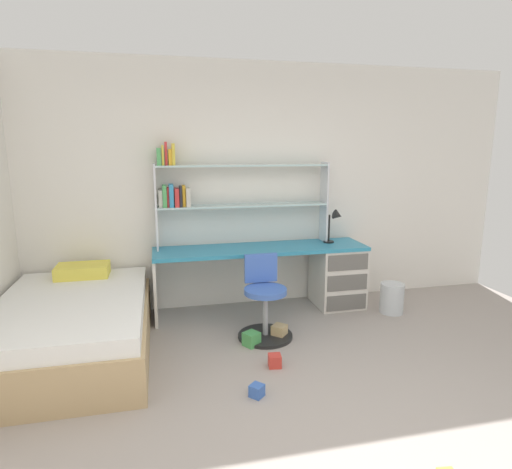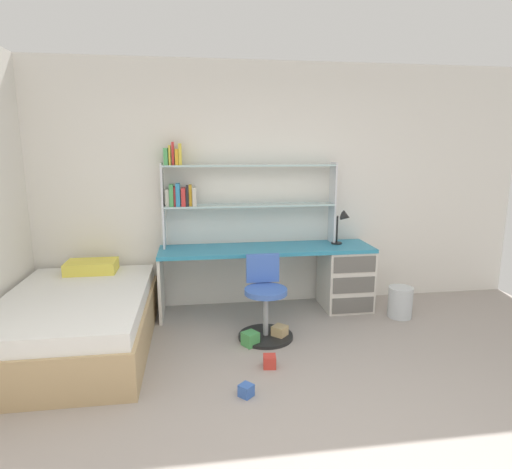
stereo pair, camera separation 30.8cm
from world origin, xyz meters
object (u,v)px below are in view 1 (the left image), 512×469
Objects in this scene: bookshelf_hutch at (218,189)px; waste_bin at (392,298)px; desk at (315,271)px; toy_block_natural_2 at (279,331)px; desk_lamp at (336,221)px; toy_block_blue_0 at (257,391)px; toy_block_green_4 at (251,339)px; toy_block_red_1 at (275,361)px; swivel_chair at (265,306)px; bed_platform at (73,327)px.

bookshelf_hutch is 2.24m from waste_bin.
toy_block_natural_2 is (-0.62, -0.71, -0.35)m from desk.
desk_lamp is 4.24× the size of toy_block_blue_0.
desk_lamp is 3.02× the size of toy_block_green_4.
waste_bin is 3.63× the size of toy_block_blue_0.
desk is 1.01m from toy_block_natural_2.
desk is at bearing 56.99° from toy_block_blue_0.
toy_block_blue_0 is 1.01m from toy_block_natural_2.
waste_bin is at bearing 28.81° from toy_block_red_1.
desk_lamp is 1.70m from toy_block_green_4.
toy_block_natural_2 reaches higher than toy_block_blue_0.
swivel_chair reaches higher than toy_block_blue_0.
toy_block_natural_2 is (0.13, -0.06, -0.24)m from swivel_chair.
swivel_chair reaches higher than desk.
toy_block_blue_0 is 0.46m from toy_block_red_1.
desk is at bearing 41.70° from toy_block_green_4.
desk_lamp reaches higher than toy_block_blue_0.
waste_bin reaches higher than toy_block_blue_0.
bed_platform is at bearing 145.15° from toy_block_blue_0.
toy_block_natural_2 is (0.43, 0.92, 0.02)m from toy_block_blue_0.
toy_block_blue_0 is (-1.29, -1.65, -0.93)m from desk_lamp.
toy_block_blue_0 is (-1.06, -1.62, -0.37)m from desk.
bed_platform reaches higher than toy_block_blue_0.
desk_lamp is 1.04m from waste_bin.
bookshelf_hutch is 2.42× the size of swivel_chair.
swivel_chair is 8.60× the size of toy_block_blue_0.
bookshelf_hutch is 18.31× the size of toy_block_red_1.
toy_block_blue_0 is 0.71× the size of toy_block_green_4.
desk is 1.22× the size of bookshelf_hutch.
swivel_chair reaches higher than toy_block_red_1.
waste_bin is 3.20× the size of toy_block_red_1.
toy_block_blue_0 is (0.01, -1.79, -1.30)m from bookshelf_hutch.
desk_lamp is (1.30, -0.13, -0.37)m from bookshelf_hutch.
desk is 0.88m from waste_bin.
toy_block_green_4 is (1.54, -0.17, -0.19)m from bed_platform.
bed_platform is at bearing 173.66° from toy_block_green_4.
waste_bin is (1.50, 0.27, -0.14)m from swivel_chair.
waste_bin is at bearing 14.86° from toy_block_green_4.
desk_lamp is 1.37m from swivel_chair.
bookshelf_hutch reaches higher than desk_lamp.
swivel_chair is at bearing 0.01° from bed_platform.
toy_block_green_4 is at bearing -133.96° from swivel_chair.
toy_block_green_4 is at bearing -143.75° from desk_lamp.
desk reaches higher than bed_platform.
waste_bin is at bearing -26.53° from desk.
toy_block_green_4 reaches higher than toy_block_blue_0.
swivel_chair reaches higher than bed_platform.
bed_platform is 5.72× the size of waste_bin.
desk reaches higher than toy_block_natural_2.
waste_bin is 2.58× the size of toy_block_green_4.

